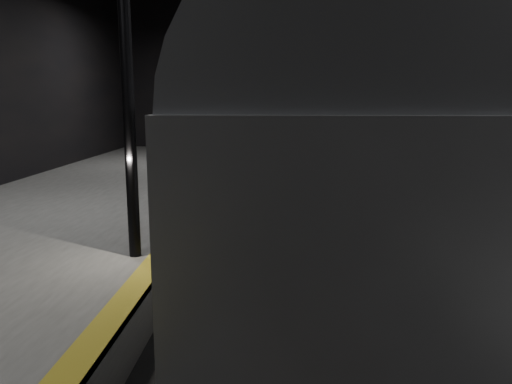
{
  "coord_description": "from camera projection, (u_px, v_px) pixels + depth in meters",
  "views": [
    {
      "loc": [
        -0.53,
        -14.6,
        4.47
      ],
      "look_at": [
        -1.22,
        -1.42,
        2.0
      ],
      "focal_mm": 35.0,
      "sensor_mm": 36.0,
      "label": 1
    }
  ],
  "objects": [
    {
      "name": "train",
      "position": [
        300.0,
        143.0,
        14.4
      ],
      "size": [
        3.21,
        21.48,
        5.74
      ],
      "color": "#9EA1A6",
      "rests_on": "ground"
    },
    {
      "name": "platform_left",
      "position": [
        56.0,
        229.0,
        15.42
      ],
      "size": [
        9.0,
        43.8,
        1.0
      ],
      "primitive_type": "cube",
      "color": "#4F504D",
      "rests_on": "ground"
    },
    {
      "name": "ground",
      "position": [
        298.0,
        248.0,
        15.13
      ],
      "size": [
        44.0,
        44.0,
        0.0
      ],
      "primitive_type": "plane",
      "color": "black",
      "rests_on": "ground"
    },
    {
      "name": "track",
      "position": [
        298.0,
        246.0,
        15.12
      ],
      "size": [
        2.4,
        43.0,
        0.24
      ],
      "color": "#3F3328",
      "rests_on": "ground"
    },
    {
      "name": "tactile_strip",
      "position": [
        192.0,
        215.0,
        15.11
      ],
      "size": [
        0.5,
        43.8,
        0.01
      ],
      "primitive_type": "cube",
      "color": "olive",
      "rests_on": "platform_left"
    },
    {
      "name": "woman",
      "position": [
        164.0,
        196.0,
        13.86
      ],
      "size": [
        0.62,
        0.45,
        1.6
      ],
      "primitive_type": "imported",
      "rotation": [
        0.0,
        0.0,
        -0.12
      ],
      "color": "tan",
      "rests_on": "platform_left"
    }
  ]
}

